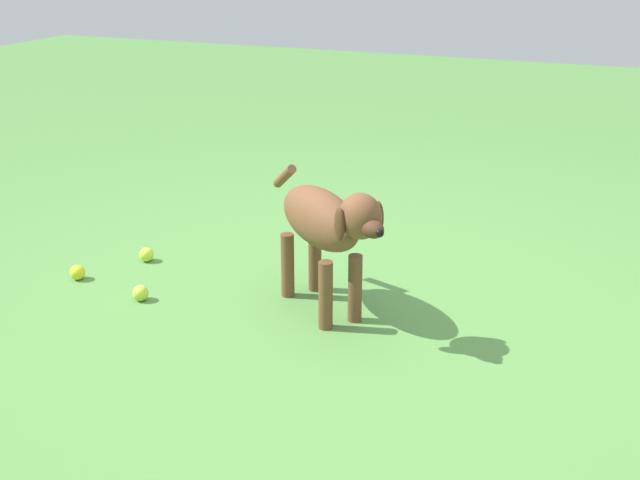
{
  "coord_description": "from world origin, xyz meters",
  "views": [
    {
      "loc": [
        2.66,
        1.01,
        1.42
      ],
      "look_at": [
        -0.05,
        -0.11,
        0.29
      ],
      "focal_mm": 45.18,
      "sensor_mm": 36.0,
      "label": 1
    }
  ],
  "objects_px": {
    "dog": "(326,224)",
    "tennis_ball_2": "(141,293)",
    "tennis_ball_0": "(78,272)",
    "tennis_ball_1": "(147,254)"
  },
  "relations": [
    {
      "from": "tennis_ball_0",
      "to": "tennis_ball_1",
      "type": "height_order",
      "value": "same"
    },
    {
      "from": "tennis_ball_1",
      "to": "tennis_ball_2",
      "type": "xyz_separation_m",
      "value": [
        0.36,
        0.22,
        0.0
      ]
    },
    {
      "from": "tennis_ball_1",
      "to": "tennis_ball_2",
      "type": "bearing_deg",
      "value": 30.59
    },
    {
      "from": "tennis_ball_0",
      "to": "tennis_ball_1",
      "type": "distance_m",
      "value": 0.33
    },
    {
      "from": "dog",
      "to": "tennis_ball_0",
      "type": "relative_size",
      "value": 10.26
    },
    {
      "from": "tennis_ball_0",
      "to": "tennis_ball_1",
      "type": "xyz_separation_m",
      "value": [
        -0.29,
        0.16,
        0.0
      ]
    },
    {
      "from": "dog",
      "to": "tennis_ball_2",
      "type": "xyz_separation_m",
      "value": [
        0.19,
        -0.75,
        -0.34
      ]
    },
    {
      "from": "dog",
      "to": "tennis_ball_0",
      "type": "height_order",
      "value": "dog"
    },
    {
      "from": "dog",
      "to": "tennis_ball_0",
      "type": "bearing_deg",
      "value": -134.67
    },
    {
      "from": "dog",
      "to": "tennis_ball_2",
      "type": "height_order",
      "value": "dog"
    }
  ]
}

